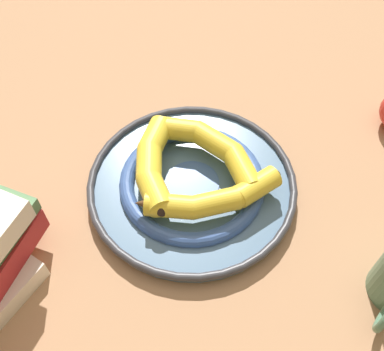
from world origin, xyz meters
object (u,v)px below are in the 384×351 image
at_px(decorative_bowl, 192,184).
at_px(banana_a, 213,148).
at_px(banana_b, 153,162).
at_px(banana_c, 212,199).

relative_size(decorative_bowl, banana_a, 1.48).
distance_m(banana_b, banana_c, 0.10).
bearing_deg(decorative_bowl, banana_c, 149.18).
bearing_deg(banana_b, banana_a, 105.21).
xyz_separation_m(decorative_bowl, banana_a, (-0.01, -0.05, 0.03)).
height_order(decorative_bowl, banana_a, banana_a).
bearing_deg(banana_a, banana_c, 127.10).
xyz_separation_m(banana_a, banana_b, (0.06, 0.07, 0.00)).
distance_m(decorative_bowl, banana_c, 0.06).
bearing_deg(banana_c, banana_b, 128.33).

